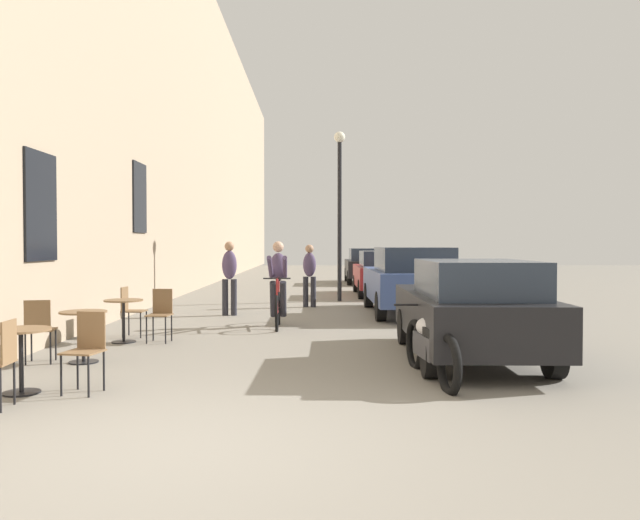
% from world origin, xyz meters
% --- Properties ---
extents(ground_plane, '(88.00, 88.00, 0.00)m').
position_xyz_m(ground_plane, '(0.00, 0.00, 0.00)').
color(ground_plane, gray).
extents(building_facade_left, '(0.54, 68.00, 12.24)m').
position_xyz_m(building_facade_left, '(-3.45, 14.00, 6.12)').
color(building_facade_left, tan).
rests_on(building_facade_left, ground_plane).
extents(cafe_table_near, '(0.64, 0.64, 0.72)m').
position_xyz_m(cafe_table_near, '(-2.17, 1.88, 0.52)').
color(cafe_table_near, black).
rests_on(cafe_table_near, ground_plane).
extents(cafe_chair_near_toward_street, '(0.44, 0.44, 0.89)m').
position_xyz_m(cafe_chair_near_toward_street, '(-1.48, 1.95, 0.52)').
color(cafe_chair_near_toward_street, black).
rests_on(cafe_chair_near_toward_street, ground_plane).
extents(cafe_table_mid, '(0.64, 0.64, 0.72)m').
position_xyz_m(cafe_table_mid, '(-2.15, 3.68, 0.52)').
color(cafe_table_mid, black).
rests_on(cafe_table_mid, ground_plane).
extents(cafe_chair_mid_toward_street, '(0.44, 0.44, 0.89)m').
position_xyz_m(cafe_chair_mid_toward_street, '(-2.73, 3.61, 0.52)').
color(cafe_chair_mid_toward_street, black).
rests_on(cafe_chair_mid_toward_street, ground_plane).
extents(cafe_table_far, '(0.64, 0.64, 0.72)m').
position_xyz_m(cafe_table_far, '(-2.14, 5.49, 0.52)').
color(cafe_table_far, black).
rests_on(cafe_table_far, ground_plane).
extents(cafe_chair_far_toward_street, '(0.40, 0.40, 0.89)m').
position_xyz_m(cafe_chair_far_toward_street, '(-2.22, 6.14, 0.52)').
color(cafe_chair_far_toward_street, black).
rests_on(cafe_chair_far_toward_street, ground_plane).
extents(cafe_chair_far_toward_wall, '(0.41, 0.41, 0.89)m').
position_xyz_m(cafe_chair_far_toward_wall, '(-1.53, 5.57, 0.52)').
color(cafe_chair_far_toward_wall, black).
rests_on(cafe_chair_far_toward_wall, ground_plane).
extents(cyclist_on_bicycle, '(0.52, 1.76, 1.74)m').
position_xyz_m(cyclist_on_bicycle, '(0.34, 7.49, 0.81)').
color(cyclist_on_bicycle, black).
rests_on(cyclist_on_bicycle, ground_plane).
extents(pedestrian_near, '(0.35, 0.26, 1.71)m').
position_xyz_m(pedestrian_near, '(-0.90, 9.47, 0.97)').
color(pedestrian_near, '#26262D').
rests_on(pedestrian_near, ground_plane).
extents(pedestrian_mid, '(0.35, 0.25, 1.64)m').
position_xyz_m(pedestrian_mid, '(0.94, 11.39, 0.92)').
color(pedestrian_mid, '#26262D').
rests_on(pedestrian_mid, ground_plane).
extents(street_lamp, '(0.32, 0.32, 4.90)m').
position_xyz_m(street_lamp, '(1.80, 13.08, 3.11)').
color(street_lamp, black).
rests_on(street_lamp, ground_plane).
extents(parked_car_nearest, '(1.78, 4.06, 1.43)m').
position_xyz_m(parked_car_nearest, '(3.29, 3.83, 0.74)').
color(parked_car_nearest, black).
rests_on(parked_car_nearest, ground_plane).
extents(parked_car_second, '(1.89, 4.45, 1.58)m').
position_xyz_m(parked_car_second, '(3.32, 9.69, 0.82)').
color(parked_car_second, '#384C84').
rests_on(parked_car_second, ground_plane).
extents(parked_car_third, '(1.74, 4.06, 1.44)m').
position_xyz_m(parked_car_third, '(3.25, 15.05, 0.75)').
color(parked_car_third, maroon).
rests_on(parked_car_third, ground_plane).
extents(parked_car_fourth, '(1.80, 4.18, 1.48)m').
position_xyz_m(parked_car_fourth, '(3.27, 21.39, 0.77)').
color(parked_car_fourth, black).
rests_on(parked_car_fourth, ground_plane).
extents(parked_motorcycle, '(0.62, 2.14, 0.92)m').
position_xyz_m(parked_motorcycle, '(2.50, 2.60, 0.40)').
color(parked_motorcycle, black).
rests_on(parked_motorcycle, ground_plane).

